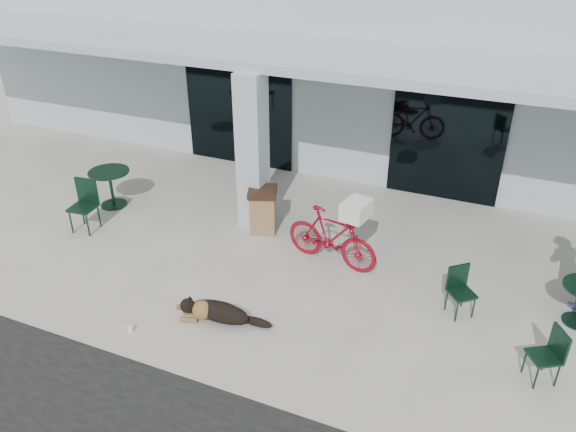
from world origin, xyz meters
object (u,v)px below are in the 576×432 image
at_px(cafe_chair_far_b, 544,356).
at_px(trash_receptacle, 263,210).
at_px(cafe_table_near, 111,188).
at_px(cafe_chair_far_a, 462,293).
at_px(bicycle, 332,237).
at_px(cafe_chair_near, 83,207).
at_px(dog, 220,311).

distance_m(cafe_chair_far_b, trash_receptacle, 5.66).
distance_m(cafe_table_near, cafe_chair_far_a, 7.53).
relative_size(bicycle, cafe_chair_near, 1.71).
xyz_separation_m(cafe_chair_near, cafe_chair_far_b, (8.51, -0.83, -0.10)).
xyz_separation_m(dog, cafe_chair_near, (-3.87, 1.44, 0.34)).
bearing_deg(cafe_chair_far_b, cafe_table_near, -134.16).
xyz_separation_m(dog, trash_receptacle, (-0.58, 2.81, 0.28)).
distance_m(cafe_table_near, cafe_chair_near, 1.11).
height_order(bicycle, dog, bicycle).
bearing_deg(bicycle, trash_receptacle, 81.22).
xyz_separation_m(cafe_chair_far_b, trash_receptacle, (-5.22, 2.19, 0.05)).
bearing_deg(cafe_chair_far_b, cafe_chair_far_a, -161.89).
distance_m(bicycle, cafe_table_near, 5.11).
distance_m(dog, cafe_chair_far_a, 3.80).
bearing_deg(cafe_chair_far_a, cafe_table_near, 132.64).
xyz_separation_m(cafe_chair_far_a, cafe_chair_far_b, (1.22, -1.03, 0.01)).
distance_m(bicycle, cafe_chair_far_a, 2.45).
bearing_deg(cafe_chair_far_a, cafe_chair_near, 140.96).
xyz_separation_m(bicycle, cafe_chair_far_a, (2.37, -0.60, -0.12)).
bearing_deg(trash_receptacle, dog, -78.33).
relative_size(bicycle, cafe_table_near, 2.07).
height_order(cafe_table_near, cafe_chair_far_a, cafe_chair_far_a).
relative_size(dog, cafe_chair_far_b, 1.35).
relative_size(dog, cafe_chair_far_a, 1.37).
height_order(dog, cafe_table_near, cafe_table_near).
height_order(cafe_table_near, cafe_chair_near, cafe_chair_near).
xyz_separation_m(bicycle, cafe_chair_far_b, (3.59, -1.63, -0.12)).
height_order(bicycle, cafe_table_near, bicycle).
relative_size(cafe_table_near, cafe_chair_near, 0.83).
xyz_separation_m(bicycle, dog, (-1.05, -2.24, -0.35)).
xyz_separation_m(cafe_table_near, cafe_chair_near, (0.19, -1.09, 0.12)).
bearing_deg(bicycle, cafe_table_near, 97.18).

